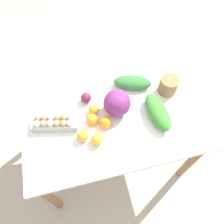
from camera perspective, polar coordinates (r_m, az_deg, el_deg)
The scene contains 13 objects.
ground_plane at distance 2.19m, azimuth -0.00°, elevation -10.22°, with size 8.00×8.00×0.00m, color #B2A899.
dining_table at distance 1.61m, azimuth -0.00°, elevation -2.28°, with size 1.24×0.85×0.74m.
cabbage_purple at distance 1.46m, azimuth 1.32°, elevation 2.35°, with size 0.19×0.19×0.19m, color #7A2D75.
egg_carton at distance 1.49m, azimuth -14.69°, elevation -2.60°, with size 0.32×0.17×0.09m.
paper_bag at distance 1.63m, azimuth 14.49°, elevation 6.74°, with size 0.13×0.13×0.13m, color #997047.
greens_bunch_kale at distance 1.63m, azimuth 5.36°, elevation 7.69°, with size 0.28×0.12×0.08m, color #337538.
greens_bunch_chard at distance 1.51m, azimuth 11.84°, elevation 0.02°, with size 0.30×0.13×0.09m, color #3D8433.
beet_root at distance 1.56m, azimuth -6.82°, elevation 3.70°, with size 0.08×0.08×0.08m, color maroon.
orange_0 at distance 1.46m, azimuth -5.26°, elevation -1.95°, with size 0.08×0.08×0.08m, color orange.
orange_1 at distance 1.50m, azimuth -4.84°, elevation 0.71°, with size 0.07×0.07×0.07m, color orange.
orange_2 at distance 1.44m, azimuth -1.74°, elevation -2.74°, with size 0.08×0.08×0.08m, color orange.
orange_3 at distance 1.39m, azimuth -3.93°, elevation -7.11°, with size 0.08×0.08×0.08m, color #F9A833.
orange_4 at distance 1.41m, azimuth -7.69°, elevation -6.24°, with size 0.07×0.07×0.07m, color orange.
Camera 1 is at (-0.19, -0.75, 2.05)m, focal length 35.00 mm.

